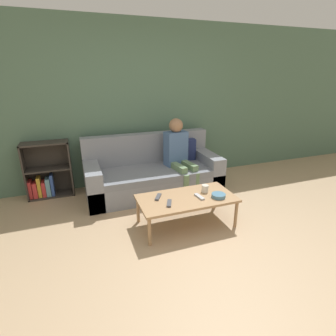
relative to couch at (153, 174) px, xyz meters
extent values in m
plane|color=tan|center=(-0.11, -1.79, -0.29)|extent=(22.00, 22.00, 0.00)
cube|color=#4C6B56|center=(-0.11, 0.54, 1.01)|extent=(12.00, 0.06, 2.60)
cube|color=gray|center=(-0.01, -0.05, -0.13)|extent=(2.08, 0.90, 0.30)
cube|color=slate|center=(-0.01, -0.14, 0.07)|extent=(1.64, 0.72, 0.10)
cube|color=gray|center=(-0.01, 0.31, 0.36)|extent=(2.08, 0.18, 0.48)
cube|color=gray|center=(-0.94, -0.05, 0.00)|extent=(0.22, 0.90, 0.56)
cube|color=gray|center=(0.92, -0.05, 0.00)|extent=(0.22, 0.90, 0.56)
cube|color=navy|center=(0.61, 0.16, 0.30)|extent=(0.36, 0.12, 0.36)
cube|color=#332D28|center=(-1.87, 0.36, 0.14)|extent=(0.02, 0.28, 0.85)
cube|color=#332D28|center=(-1.23, 0.36, 0.14)|extent=(0.02, 0.28, 0.85)
cube|color=#332D28|center=(-1.55, 0.49, 0.14)|extent=(0.66, 0.02, 0.85)
cube|color=#332D28|center=(-1.55, 0.36, -0.27)|extent=(0.66, 0.28, 0.02)
cube|color=#332D28|center=(-1.55, 0.36, 0.16)|extent=(0.61, 0.28, 0.02)
cube|color=#332D28|center=(-1.55, 0.36, 0.56)|extent=(0.66, 0.28, 0.02)
cube|color=red|center=(-1.83, 0.34, -0.13)|extent=(0.05, 0.17, 0.27)
cube|color=red|center=(-1.77, 0.34, -0.14)|extent=(0.06, 0.19, 0.24)
cube|color=gold|center=(-1.71, 0.34, -0.11)|extent=(0.05, 0.16, 0.31)
cube|color=red|center=(-1.65, 0.34, -0.14)|extent=(0.05, 0.18, 0.23)
cube|color=#6699A8|center=(-1.58, 0.34, -0.12)|extent=(0.06, 0.19, 0.28)
cube|color=#33519E|center=(-1.53, 0.34, -0.09)|extent=(0.04, 0.18, 0.34)
cylinder|color=#A87F56|center=(-0.47, -1.38, -0.11)|extent=(0.04, 0.04, 0.35)
cylinder|color=#A87F56|center=(0.64, -1.38, -0.11)|extent=(0.04, 0.04, 0.35)
cylinder|color=#A87F56|center=(-0.47, -0.86, -0.11)|extent=(0.04, 0.04, 0.35)
cylinder|color=#A87F56|center=(0.64, -0.86, -0.11)|extent=(0.04, 0.04, 0.35)
cube|color=#A87F56|center=(0.09, -1.12, 0.08)|extent=(1.19, 0.60, 0.03)
cylinder|color=#66845B|center=(0.36, -0.49, -0.08)|extent=(0.10, 0.10, 0.40)
cylinder|color=#66845B|center=(0.55, -0.47, -0.08)|extent=(0.10, 0.10, 0.40)
cube|color=#66845B|center=(0.32, -0.26, 0.16)|extent=(0.16, 0.41, 0.09)
cube|color=#66845B|center=(0.51, -0.23, 0.16)|extent=(0.16, 0.41, 0.09)
cube|color=#476693|center=(0.38, -0.01, 0.39)|extent=(0.37, 0.25, 0.54)
sphere|color=#936B4C|center=(0.38, -0.01, 0.76)|extent=(0.22, 0.22, 0.22)
cylinder|color=silver|center=(0.37, -1.06, 0.14)|extent=(0.09, 0.09, 0.09)
cube|color=#B7B7BC|center=(0.23, -1.18, 0.10)|extent=(0.07, 0.17, 0.02)
cube|color=#47474C|center=(-0.18, -1.21, 0.10)|extent=(0.11, 0.18, 0.02)
cube|color=#47474C|center=(-0.25, -1.02, 0.10)|extent=(0.13, 0.17, 0.02)
cylinder|color=teal|center=(0.45, -1.25, 0.11)|extent=(0.17, 0.17, 0.05)
camera|label=1|loc=(-1.12, -3.75, 1.53)|focal=28.00mm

